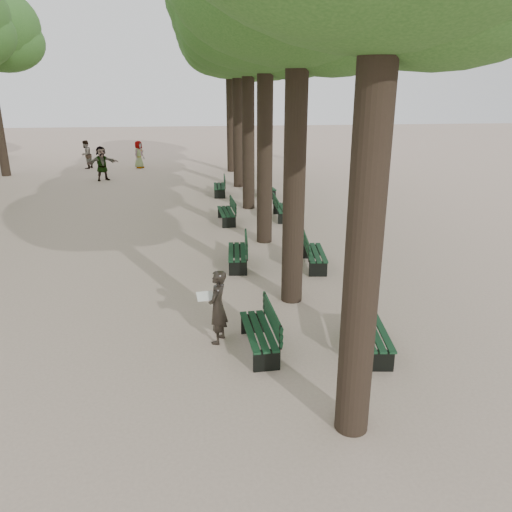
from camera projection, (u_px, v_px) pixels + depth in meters
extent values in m
plane|color=#BEA490|center=(244.00, 366.00, 9.60)|extent=(120.00, 120.00, 0.00)
cylinder|color=#33261C|center=(368.00, 194.00, 6.67)|extent=(0.52, 0.52, 7.50)
cylinder|color=#33261C|center=(295.00, 149.00, 11.37)|extent=(0.52, 0.52, 7.50)
cylinder|color=#33261C|center=(265.00, 130.00, 16.06)|extent=(0.52, 0.52, 7.50)
cylinder|color=#33261C|center=(248.00, 120.00, 20.76)|extent=(0.52, 0.52, 7.50)
ellipsoid|color=#28591E|center=(248.00, 16.00, 19.47)|extent=(6.00, 6.00, 4.50)
cylinder|color=#33261C|center=(238.00, 114.00, 25.45)|extent=(0.52, 0.52, 7.50)
ellipsoid|color=#28591E|center=(237.00, 29.00, 24.17)|extent=(6.00, 6.00, 4.50)
cylinder|color=#33261C|center=(231.00, 109.00, 30.15)|extent=(0.52, 0.52, 7.50)
ellipsoid|color=#28591E|center=(229.00, 38.00, 28.86)|extent=(6.00, 6.00, 4.50)
cube|color=black|center=(258.00, 341.00, 10.09)|extent=(0.61, 1.82, 0.45)
cube|color=black|center=(258.00, 331.00, 10.02)|extent=(0.63, 1.83, 0.04)
cube|color=black|center=(272.00, 317.00, 9.98)|extent=(0.13, 1.80, 0.40)
cube|color=black|center=(237.00, 259.00, 14.84)|extent=(0.66, 1.83, 0.45)
cube|color=black|center=(237.00, 252.00, 14.76)|extent=(0.68, 1.84, 0.04)
cube|color=black|center=(246.00, 243.00, 14.69)|extent=(0.18, 1.80, 0.40)
cube|color=black|center=(226.00, 217.00, 19.57)|extent=(0.62, 1.83, 0.45)
cube|color=black|center=(226.00, 211.00, 19.49)|extent=(0.64, 1.83, 0.04)
cube|color=black|center=(233.00, 204.00, 19.45)|extent=(0.14, 1.80, 0.40)
cube|color=black|center=(219.00, 191.00, 24.47)|extent=(0.59, 1.82, 0.45)
cube|color=black|center=(219.00, 186.00, 24.39)|extent=(0.61, 1.82, 0.04)
cube|color=black|center=(225.00, 180.00, 24.33)|extent=(0.11, 1.80, 0.40)
cube|color=black|center=(373.00, 341.00, 10.10)|extent=(0.75, 1.85, 0.45)
cube|color=black|center=(373.00, 331.00, 10.03)|extent=(0.77, 1.86, 0.04)
cube|color=black|center=(360.00, 318.00, 9.94)|extent=(0.27, 1.79, 0.40)
cube|color=black|center=(315.00, 260.00, 14.77)|extent=(0.71, 1.85, 0.45)
cube|color=black|center=(316.00, 253.00, 14.70)|extent=(0.73, 1.85, 0.04)
cube|color=black|center=(306.00, 244.00, 14.61)|extent=(0.24, 1.79, 0.40)
cube|color=black|center=(282.00, 213.00, 20.12)|extent=(0.59, 1.82, 0.45)
cube|color=black|center=(282.00, 208.00, 20.05)|extent=(0.61, 1.82, 0.04)
cube|color=black|center=(276.00, 201.00, 19.94)|extent=(0.11, 1.80, 0.40)
cube|color=black|center=(267.00, 191.00, 24.27)|extent=(0.70, 1.84, 0.45)
cube|color=black|center=(267.00, 187.00, 24.20)|extent=(0.72, 1.85, 0.04)
cube|color=black|center=(261.00, 182.00, 24.05)|extent=(0.22, 1.79, 0.40)
imported|color=black|center=(218.00, 307.00, 10.28)|extent=(0.54, 0.71, 1.59)
cube|color=white|center=(205.00, 296.00, 10.17)|extent=(0.37, 0.29, 0.12)
imported|color=#262628|center=(86.00, 155.00, 32.09)|extent=(0.62, 0.94, 1.79)
imported|color=#262628|center=(292.00, 146.00, 36.10)|extent=(0.70, 1.27, 1.88)
imported|color=#262628|center=(102.00, 163.00, 28.04)|extent=(1.75, 1.16, 1.91)
imported|color=#262628|center=(139.00, 154.00, 32.32)|extent=(0.71, 0.91, 1.74)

